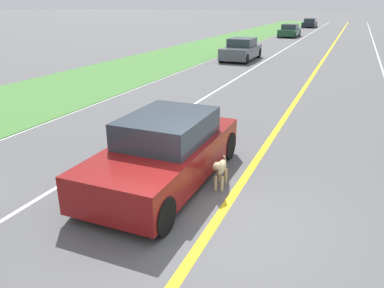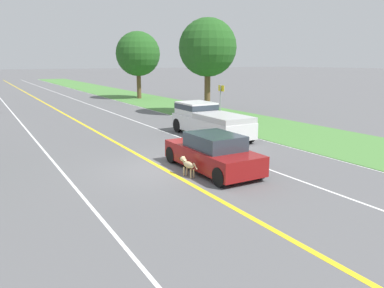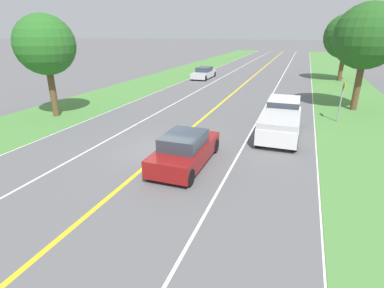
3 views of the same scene
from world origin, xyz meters
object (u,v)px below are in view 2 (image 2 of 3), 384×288
at_px(pickup_truck, 209,120).
at_px(street_sign, 221,99).
at_px(ego_car, 213,153).
at_px(roadside_tree_right_near, 208,48).
at_px(roadside_tree_right_far, 138,54).
at_px(dog, 187,164).

distance_m(pickup_truck, street_sign, 4.94).
xyz_separation_m(ego_car, roadside_tree_right_near, (8.15, 13.17, 4.41)).
bearing_deg(pickup_truck, roadside_tree_right_near, 57.99).
bearing_deg(roadside_tree_right_far, roadside_tree_right_near, -91.06).
height_order(ego_car, street_sign, street_sign).
xyz_separation_m(pickup_truck, street_sign, (3.28, 3.63, 0.70)).
relative_size(ego_car, street_sign, 1.71).
xyz_separation_m(roadside_tree_right_far, street_sign, (-1.61, -18.33, -3.25)).
relative_size(ego_car, pickup_truck, 0.79).
xyz_separation_m(ego_car, roadside_tree_right_far, (8.42, 27.72, 4.18)).
bearing_deg(street_sign, ego_car, -125.94).
relative_size(ego_car, roadside_tree_right_far, 0.60).
bearing_deg(dog, pickup_truck, 44.11).
height_order(dog, roadside_tree_right_near, roadside_tree_right_near).
xyz_separation_m(pickup_truck, roadside_tree_right_near, (4.63, 7.40, 4.18)).
relative_size(roadside_tree_right_far, street_sign, 2.84).
xyz_separation_m(dog, street_sign, (7.99, 9.53, 1.17)).
xyz_separation_m(ego_car, dog, (-1.18, -0.14, -0.23)).
bearing_deg(street_sign, roadside_tree_right_far, 84.97).
relative_size(dog, street_sign, 0.40).
bearing_deg(dog, ego_car, -0.76).
relative_size(pickup_truck, street_sign, 2.17).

